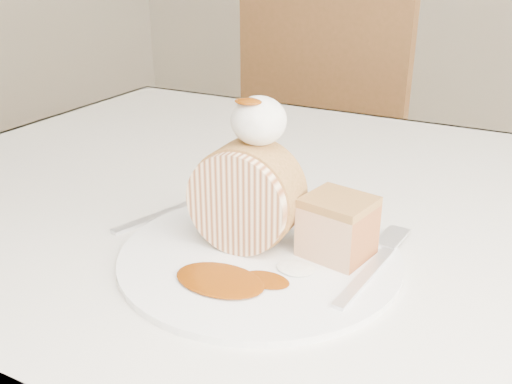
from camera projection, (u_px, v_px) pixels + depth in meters
The scene contains 10 objects.
table at pixel (357, 267), 0.78m from camera, with size 1.40×0.90×0.75m.
chair_far at pixel (334, 136), 1.65m from camera, with size 0.48×0.48×0.99m.
plate at pixel (260, 256), 0.62m from camera, with size 0.31×0.31×0.01m, color white.
roulade_slice at pixel (246, 197), 0.62m from camera, with size 0.11×0.11×0.06m, color beige.
cake_chunk at pixel (337, 230), 0.61m from camera, with size 0.07×0.06×0.06m, color #A97240.
whipped_cream at pixel (259, 121), 0.60m from camera, with size 0.06×0.06×0.05m, color white.
caramel_drizzle at pixel (248, 95), 0.58m from camera, with size 0.03×0.02×0.01m, color #6B2D04.
caramel_pool at pixel (220, 280), 0.57m from camera, with size 0.10×0.06×0.00m, color #6B2D04, non-canonical shape.
fork at pixel (365, 276), 0.57m from camera, with size 0.03×0.18×0.00m, color silver.
spoon at pixel (162, 215), 0.72m from camera, with size 0.03×0.18×0.00m, color silver.
Camera 1 is at (0.19, -0.47, 1.06)m, focal length 40.00 mm.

